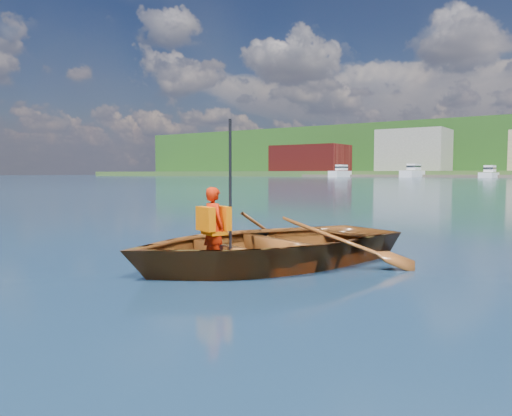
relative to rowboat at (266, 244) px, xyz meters
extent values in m
plane|color=#162D40|center=(1.31, 0.52, -0.28)|extent=(600.00, 600.00, 0.00)
imported|color=brown|center=(0.00, 0.00, 0.00)|extent=(4.28, 4.95, 0.86)
imported|color=#BC1D04|center=(-0.19, -0.89, 0.32)|extent=(0.42, 0.35, 0.99)
cube|color=orange|center=(-0.23, -1.00, 0.42)|extent=(0.35, 0.22, 0.30)
cube|color=orange|center=(-0.15, -0.78, 0.42)|extent=(0.35, 0.20, 0.30)
cube|color=orange|center=(-0.19, -0.89, 0.24)|extent=(0.36, 0.31, 0.05)
cylinder|color=black|center=(0.01, -0.81, 0.74)|extent=(0.05, 0.05, 1.84)
cube|color=brown|center=(-88.69, 165.52, 6.72)|extent=(28.00, 16.00, 10.00)
cube|color=gray|center=(-48.69, 165.52, 8.72)|extent=(22.00, 16.00, 14.00)
cube|color=silver|center=(-65.71, 143.52, 0.60)|extent=(3.15, 11.26, 2.21)
cube|color=silver|center=(-65.71, 144.65, 2.83)|extent=(2.21, 5.07, 1.80)
cube|color=black|center=(-65.71, 144.65, 2.93)|extent=(2.27, 5.29, 0.50)
cube|color=silver|center=(-42.18, 143.52, 0.64)|extent=(3.72, 13.27, 2.30)
cube|color=silver|center=(-42.18, 144.85, 2.92)|extent=(2.60, 5.97, 1.80)
cube|color=black|center=(-42.18, 144.85, 3.02)|extent=(2.68, 6.24, 0.50)
cube|color=silver|center=(-21.19, 143.52, 0.37)|extent=(3.37, 12.03, 1.62)
cube|color=silver|center=(-21.19, 144.73, 2.24)|extent=(2.36, 5.41, 1.80)
cube|color=black|center=(-21.19, 144.73, 2.34)|extent=(2.43, 5.65, 0.50)
cylinder|color=#382314|center=(-102.13, 261.71, 17.48)|extent=(0.80, 0.80, 3.06)
sphere|color=#254E1C|center=(-102.13, 261.71, 21.56)|extent=(5.71, 5.71, 5.71)
cylinder|color=#382314|center=(-124.07, 200.97, 5.34)|extent=(0.80, 0.80, 3.06)
sphere|color=#254E1C|center=(-124.07, 200.97, 9.41)|extent=(5.71, 5.71, 5.71)
cylinder|color=#382314|center=(-136.86, 227.11, 10.66)|extent=(0.80, 0.80, 3.24)
sphere|color=#254E1C|center=(-136.86, 227.11, 14.97)|extent=(6.04, 6.04, 6.04)
cylinder|color=#382314|center=(-139.57, 249.29, 14.73)|extent=(0.80, 0.80, 2.52)
sphere|color=#254E1C|center=(-139.57, 249.29, 18.09)|extent=(4.70, 4.70, 4.70)
cylinder|color=#382314|center=(-154.82, 256.94, 16.76)|extent=(0.80, 0.80, 3.52)
sphere|color=#254E1C|center=(-154.82, 256.94, 21.45)|extent=(6.57, 6.57, 6.57)
cylinder|color=#382314|center=(-28.20, 205.63, 6.35)|extent=(0.80, 0.80, 3.22)
sphere|color=#254E1C|center=(-28.20, 205.63, 10.65)|extent=(6.02, 6.02, 6.02)
cylinder|color=#382314|center=(-144.28, 222.30, 10.16)|extent=(0.80, 0.80, 4.16)
sphere|color=#254E1C|center=(-144.28, 222.30, 15.71)|extent=(7.77, 7.77, 7.77)
cylinder|color=#382314|center=(-64.44, 214.44, 8.59)|extent=(0.80, 0.80, 4.16)
sphere|color=#254E1C|center=(-64.44, 214.44, 14.14)|extent=(7.77, 7.77, 7.77)
camera|label=1|loc=(3.78, -5.73, 0.99)|focal=35.00mm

